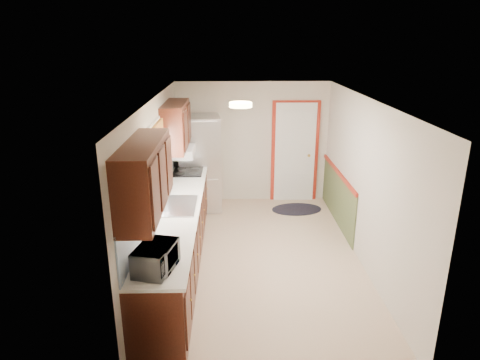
{
  "coord_description": "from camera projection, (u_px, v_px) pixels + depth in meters",
  "views": [
    {
      "loc": [
        -0.43,
        -5.81,
        3.2
      ],
      "look_at": [
        -0.3,
        0.31,
        1.15
      ],
      "focal_mm": 32.0,
      "sensor_mm": 36.0,
      "label": 1
    }
  ],
  "objects": [
    {
      "name": "room_shell",
      "position": [
        261.0,
        183.0,
        6.15
      ],
      "size": [
        3.2,
        5.2,
        2.52
      ],
      "color": "#C5A88B",
      "rests_on": "ground"
    },
    {
      "name": "cooktop",
      "position": [
        188.0,
        171.0,
        7.53
      ],
      "size": [
        0.51,
        0.61,
        0.02
      ],
      "primitive_type": "cube",
      "color": "black",
      "rests_on": "kitchen_run"
    },
    {
      "name": "rug",
      "position": [
        297.0,
        209.0,
        8.35
      ],
      "size": [
        1.03,
        0.72,
        0.01
      ],
      "primitive_type": "ellipsoid",
      "rotation": [
        0.0,
        0.0,
        0.1
      ],
      "color": "black",
      "rests_on": "ground"
    },
    {
      "name": "back_wall_trim",
      "position": [
        304.0,
        161.0,
        8.37
      ],
      "size": [
        1.12,
        2.3,
        2.08
      ],
      "color": "maroon",
      "rests_on": "ground"
    },
    {
      "name": "ceiling_fixture",
      "position": [
        241.0,
        105.0,
        5.59
      ],
      "size": [
        0.3,
        0.3,
        0.06
      ],
      "primitive_type": "cylinder",
      "color": "#FFD88C",
      "rests_on": "room_shell"
    },
    {
      "name": "microwave",
      "position": [
        156.0,
        255.0,
        4.3
      ],
      "size": [
        0.39,
        0.55,
        0.34
      ],
      "primitive_type": "imported",
      "rotation": [
        0.0,
        0.0,
        1.34
      ],
      "color": "white",
      "rests_on": "kitchen_run"
    },
    {
      "name": "refrigerator",
      "position": [
        200.0,
        163.0,
        8.16
      ],
      "size": [
        0.83,
        0.8,
        1.82
      ],
      "rotation": [
        0.0,
        0.0,
        0.1
      ],
      "color": "#B7B7BC",
      "rests_on": "ground"
    },
    {
      "name": "kitchen_run",
      "position": [
        174.0,
        217.0,
        5.97
      ],
      "size": [
        0.63,
        4.0,
        2.2
      ],
      "color": "#3D170E",
      "rests_on": "ground"
    }
  ]
}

